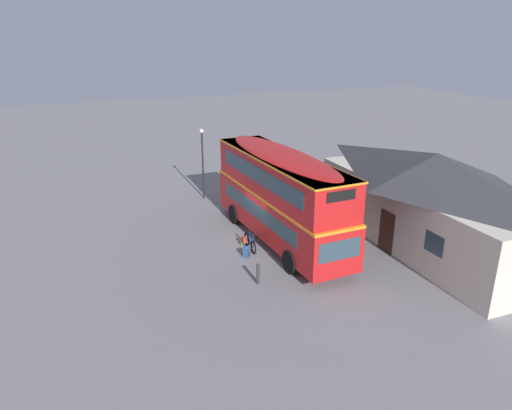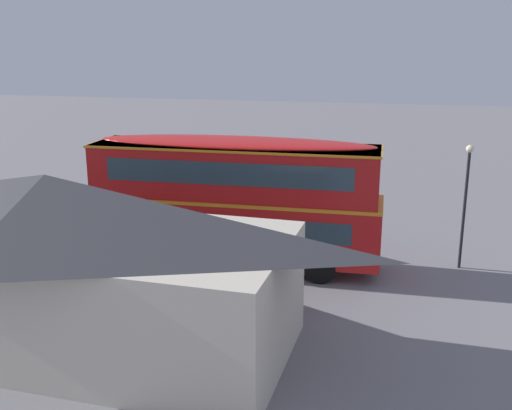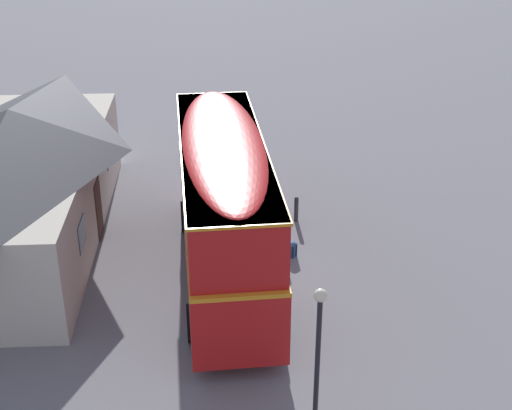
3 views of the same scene
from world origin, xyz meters
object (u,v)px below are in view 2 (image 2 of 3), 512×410
at_px(double_decker_bus, 235,196).
at_px(water_bottle_green_metal, 255,244).
at_px(touring_bicycle, 241,239).
at_px(street_lamp, 466,193).
at_px(backpack_on_ground, 226,236).
at_px(kerb_bollard, 171,223).

distance_m(double_decker_bus, water_bottle_green_metal, 3.26).
distance_m(touring_bicycle, street_lamp, 8.80).
distance_m(touring_bicycle, backpack_on_ground, 0.90).
distance_m(touring_bicycle, water_bottle_green_metal, 0.63).
xyz_separation_m(double_decker_bus, street_lamp, (-8.19, -1.50, 0.20)).
xyz_separation_m(double_decker_bus, touring_bicycle, (0.25, -1.83, -2.28)).
relative_size(backpack_on_ground, water_bottle_green_metal, 2.31).
height_order(touring_bicycle, street_lamp, street_lamp).
height_order(touring_bicycle, water_bottle_green_metal, touring_bicycle).
xyz_separation_m(water_bottle_green_metal, street_lamp, (-7.89, 0.54, 2.73)).
relative_size(water_bottle_green_metal, kerb_bollard, 0.25).
bearing_deg(street_lamp, kerb_bollard, -6.47).
bearing_deg(water_bottle_green_metal, street_lamp, 176.10).
bearing_deg(touring_bicycle, water_bottle_green_metal, -159.39).
height_order(water_bottle_green_metal, street_lamp, street_lamp).
bearing_deg(double_decker_bus, backpack_on_ground, -66.22).
bearing_deg(double_decker_bus, kerb_bollard, -38.02).
bearing_deg(kerb_bollard, touring_bicycle, 163.42).
height_order(double_decker_bus, backpack_on_ground, double_decker_bus).
distance_m(double_decker_bus, backpack_on_ground, 3.45).
bearing_deg(water_bottle_green_metal, double_decker_bus, 81.71).
bearing_deg(double_decker_bus, water_bottle_green_metal, -98.29).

